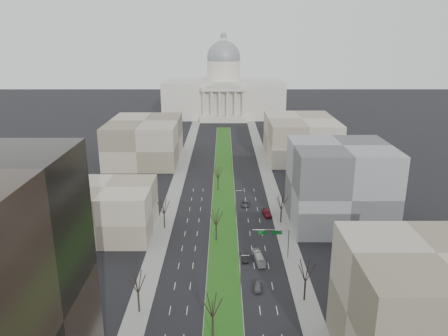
{
  "coord_description": "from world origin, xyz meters",
  "views": [
    {
      "loc": [
        0.04,
        -28.45,
        54.44
      ],
      "look_at": [
        0.14,
        104.23,
        13.41
      ],
      "focal_mm": 35.0,
      "sensor_mm": 36.0,
      "label": 1
    }
  ],
  "objects_px": {
    "car_grey_near": "(258,287)",
    "car_black": "(245,257)",
    "car_grey_far": "(245,204)",
    "box_van": "(259,258)",
    "car_red": "(267,213)"
  },
  "relations": [
    {
      "from": "car_grey_far",
      "to": "box_van",
      "type": "bearing_deg",
      "value": -80.67
    },
    {
      "from": "car_black",
      "to": "box_van",
      "type": "xyz_separation_m",
      "value": [
        3.49,
        -0.82,
        0.32
      ]
    },
    {
      "from": "car_red",
      "to": "box_van",
      "type": "relative_size",
      "value": 0.71
    },
    {
      "from": "car_grey_near",
      "to": "car_red",
      "type": "distance_m",
      "value": 41.4
    },
    {
      "from": "car_grey_near",
      "to": "car_red",
      "type": "height_order",
      "value": "car_red"
    },
    {
      "from": "car_grey_near",
      "to": "car_black",
      "type": "bearing_deg",
      "value": 107.9
    },
    {
      "from": "car_grey_far",
      "to": "box_van",
      "type": "height_order",
      "value": "box_van"
    },
    {
      "from": "car_grey_far",
      "to": "box_van",
      "type": "xyz_separation_m",
      "value": [
        1.56,
        -37.0,
        0.37
      ]
    },
    {
      "from": "car_black",
      "to": "car_grey_far",
      "type": "height_order",
      "value": "car_black"
    },
    {
      "from": "car_black",
      "to": "box_van",
      "type": "relative_size",
      "value": 0.58
    },
    {
      "from": "car_red",
      "to": "car_black",
      "type": "bearing_deg",
      "value": -114.94
    },
    {
      "from": "car_black",
      "to": "car_red",
      "type": "height_order",
      "value": "car_red"
    },
    {
      "from": "car_black",
      "to": "car_red",
      "type": "relative_size",
      "value": 0.82
    },
    {
      "from": "car_black",
      "to": "box_van",
      "type": "height_order",
      "value": "box_van"
    },
    {
      "from": "car_grey_near",
      "to": "car_black",
      "type": "relative_size",
      "value": 0.98
    }
  ]
}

